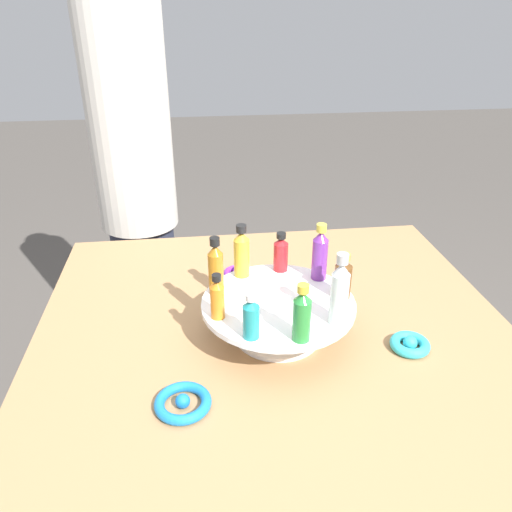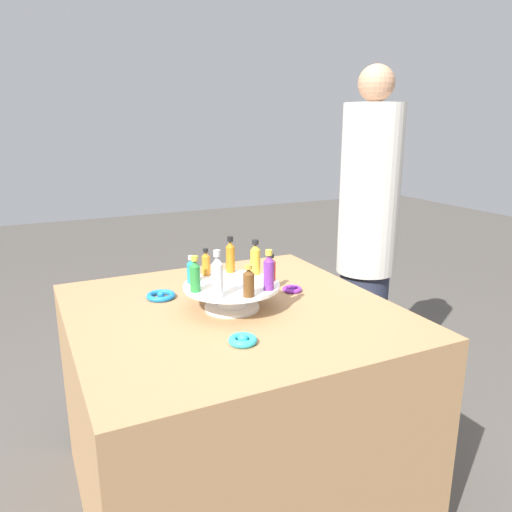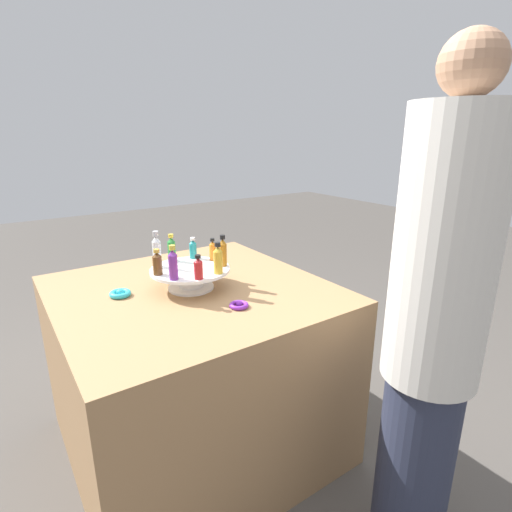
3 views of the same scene
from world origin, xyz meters
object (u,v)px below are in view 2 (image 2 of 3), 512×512
at_px(bottle_gold, 255,258).
at_px(ribbon_bow_teal, 243,340).
at_px(bottle_green, 195,275).
at_px(bottle_amber, 230,256).
at_px(display_stand, 232,292).
at_px(ribbon_bow_blue, 161,296).
at_px(bottle_clear, 217,276).
at_px(person_figure, 367,243).
at_px(bottle_purple, 269,272).
at_px(ribbon_bow_purple, 292,289).
at_px(bottle_red, 271,269).
at_px(bottle_teal, 192,270).
at_px(bottle_brown, 248,282).
at_px(bottle_orange, 206,263).

height_order(bottle_gold, ribbon_bow_teal, bottle_gold).
bearing_deg(bottle_green, bottle_amber, 38.56).
distance_m(display_stand, ribbon_bow_blue, 0.29).
bearing_deg(bottle_green, bottle_clear, -61.44).
bearing_deg(person_figure, bottle_amber, -6.60).
bearing_deg(bottle_gold, bottle_purple, -101.44).
relative_size(bottle_gold, ribbon_bow_purple, 1.74).
distance_m(bottle_red, bottle_teal, 0.27).
bearing_deg(bottle_purple, bottle_amber, 98.56).
bearing_deg(bottle_brown, bottle_amber, 78.56).
height_order(display_stand, bottle_gold, bottle_gold).
height_order(bottle_purple, ribbon_bow_blue, bottle_purple).
bearing_deg(ribbon_bow_purple, ribbon_bow_blue, 163.21).
height_order(bottle_green, ribbon_bow_blue, bottle_green).
height_order(bottle_gold, bottle_green, bottle_gold).
xyz_separation_m(bottle_brown, bottle_teal, (-0.11, 0.21, -0.00)).
distance_m(ribbon_bow_purple, ribbon_bow_blue, 0.49).
xyz_separation_m(bottle_purple, person_figure, (0.77, 0.48, -0.10)).
relative_size(display_stand, bottle_green, 2.76).
xyz_separation_m(bottle_gold, bottle_clear, (-0.21, -0.17, 0.01)).
xyz_separation_m(bottle_brown, bottle_clear, (-0.09, 0.03, 0.02)).
relative_size(bottle_purple, ribbon_bow_purple, 1.85).
height_order(bottle_clear, ribbon_bow_teal, bottle_clear).
bearing_deg(person_figure, ribbon_bow_purple, 4.35).
bearing_deg(ribbon_bow_purple, person_figure, 27.82).
height_order(bottle_purple, bottle_teal, bottle_purple).
height_order(bottle_brown, bottle_gold, bottle_gold).
distance_m(bottle_teal, ribbon_bow_blue, 0.20).
xyz_separation_m(bottle_red, bottle_green, (-0.27, 0.01, 0.01)).
xyz_separation_m(bottle_purple, bottle_gold, (0.04, 0.17, -0.00)).
distance_m(bottle_red, bottle_amber, 0.18).
relative_size(display_stand, bottle_purple, 2.44).
relative_size(bottle_purple, bottle_gold, 1.06).
distance_m(bottle_purple, ribbon_bow_teal, 0.27).
bearing_deg(ribbon_bow_purple, bottle_amber, 164.20).
xyz_separation_m(ribbon_bow_purple, ribbon_bow_teal, (-0.36, -0.33, 0.00)).
height_order(bottle_gold, bottle_teal, bottle_gold).
distance_m(bottle_teal, ribbon_bow_teal, 0.36).
height_order(bottle_purple, ribbon_bow_purple, bottle_purple).
relative_size(bottle_gold, bottle_teal, 1.34).
relative_size(bottle_red, ribbon_bow_blue, 0.91).
relative_size(bottle_amber, ribbon_bow_blue, 1.27).
xyz_separation_m(bottle_orange, bottle_clear, (-0.05, -0.23, 0.03)).
height_order(bottle_gold, ribbon_bow_purple, bottle_gold).
xyz_separation_m(bottle_purple, bottle_orange, (-0.13, 0.24, -0.02)).
bearing_deg(ribbon_bow_teal, person_figure, 34.34).
bearing_deg(ribbon_bow_teal, bottle_brown, 59.53).
relative_size(bottle_purple, bottle_orange, 1.37).
bearing_deg(bottle_red, bottle_brown, -141.44).
relative_size(display_stand, bottle_clear, 2.16).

